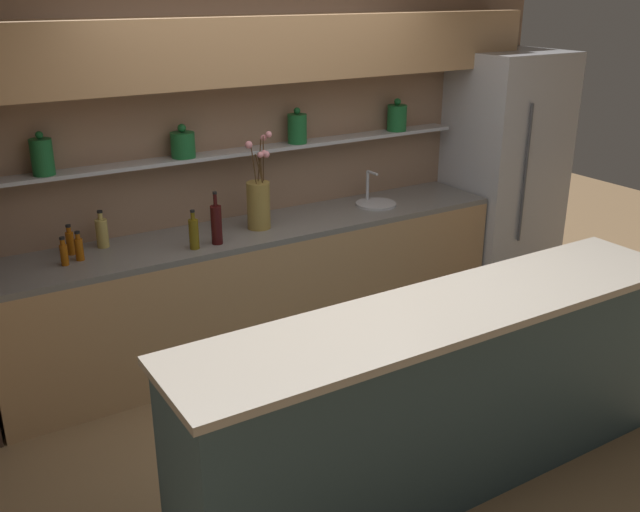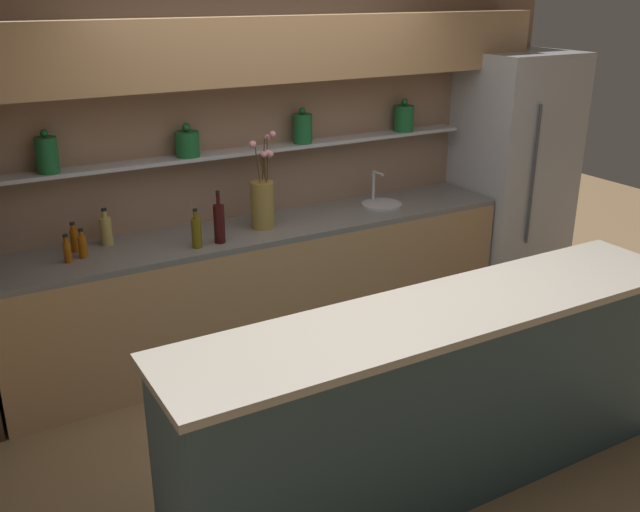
% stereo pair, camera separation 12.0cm
% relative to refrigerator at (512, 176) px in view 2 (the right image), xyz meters
% --- Properties ---
extents(ground_plane, '(12.00, 12.00, 0.00)m').
position_rel_refrigerator_xyz_m(ground_plane, '(-2.18, -1.20, -1.00)').
color(ground_plane, olive).
extents(back_wall_unit, '(5.20, 0.44, 2.60)m').
position_rel_refrigerator_xyz_m(back_wall_unit, '(-2.18, 0.33, 0.55)').
color(back_wall_unit, '#937056').
rests_on(back_wall_unit, ground_plane).
extents(back_counter_unit, '(3.66, 0.62, 0.92)m').
position_rel_refrigerator_xyz_m(back_counter_unit, '(-2.27, 0.04, -0.54)').
color(back_counter_unit, tan).
rests_on(back_counter_unit, ground_plane).
extents(island_counter, '(2.91, 0.61, 1.02)m').
position_rel_refrigerator_xyz_m(island_counter, '(-2.18, -1.79, -0.49)').
color(island_counter, '#334C56').
rests_on(island_counter, ground_plane).
extents(refrigerator, '(0.84, 0.73, 2.00)m').
position_rel_refrigerator_xyz_m(refrigerator, '(0.00, 0.00, 0.00)').
color(refrigerator, '#B7B7BC').
rests_on(refrigerator, ground_plane).
extents(flower_vase, '(0.19, 0.17, 0.66)m').
position_rel_refrigerator_xyz_m(flower_vase, '(-2.29, 0.02, 0.11)').
color(flower_vase, olive).
rests_on(flower_vase, back_counter_unit).
extents(sink_fixture, '(0.31, 0.31, 0.25)m').
position_rel_refrigerator_xyz_m(sink_fixture, '(-1.29, 0.05, -0.06)').
color(sink_fixture, '#B7B7BC').
rests_on(sink_fixture, back_counter_unit).
extents(bottle_wine_0, '(0.07, 0.07, 0.35)m').
position_rel_refrigerator_xyz_m(bottle_wine_0, '(-2.66, -0.11, 0.06)').
color(bottle_wine_0, '#380C0C').
rests_on(bottle_wine_0, back_counter_unit).
extents(bottle_spirit_1, '(0.08, 0.08, 0.24)m').
position_rel_refrigerator_xyz_m(bottle_spirit_1, '(-3.31, 0.21, 0.02)').
color(bottle_spirit_1, tan).
rests_on(bottle_spirit_1, back_counter_unit).
extents(bottle_sauce_2, '(0.05, 0.05, 0.18)m').
position_rel_refrigerator_xyz_m(bottle_sauce_2, '(-3.59, 0.01, -0.00)').
color(bottle_sauce_2, '#9E4C0A').
rests_on(bottle_sauce_2, back_counter_unit).
extents(bottle_sauce_3, '(0.05, 0.05, 0.19)m').
position_rel_refrigerator_xyz_m(bottle_sauce_3, '(-3.51, 0.18, 0.00)').
color(bottle_sauce_3, '#9E4C0A').
rests_on(bottle_sauce_3, back_counter_unit).
extents(bottle_oil_4, '(0.06, 0.06, 0.26)m').
position_rel_refrigerator_xyz_m(bottle_oil_4, '(-2.82, -0.13, 0.02)').
color(bottle_oil_4, brown).
rests_on(bottle_oil_4, back_counter_unit).
extents(bottle_sauce_5, '(0.05, 0.05, 0.18)m').
position_rel_refrigerator_xyz_m(bottle_sauce_5, '(-3.49, 0.05, -0.00)').
color(bottle_sauce_5, '#9E4C0A').
rests_on(bottle_sauce_5, back_counter_unit).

